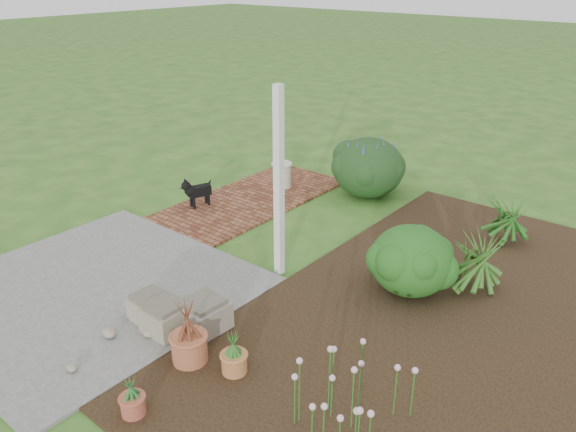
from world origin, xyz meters
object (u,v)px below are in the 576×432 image
Objects in this scene: stone_trough_near at (166,318)px; black_dog at (197,190)px; cream_ceramic_urn at (282,175)px; evergreen_shrub at (411,259)px.

stone_trough_near is 0.82× the size of black_dog.
cream_ceramic_urn is at bearing 90.53° from black_dog.
evergreen_shrub is at bearing 56.10° from stone_trough_near.
cream_ceramic_urn is 3.90m from evergreen_shrub.
evergreen_shrub is at bearing -26.04° from cream_ceramic_urn.
stone_trough_near is 1.01× the size of cream_ceramic_urn.
black_dog is at bearing 132.21° from stone_trough_near.
black_dog is 0.53× the size of evergreen_shrub.
black_dog is at bearing -107.50° from cream_ceramic_urn.
evergreen_shrub is (1.66, 2.48, 0.28)m from stone_trough_near.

